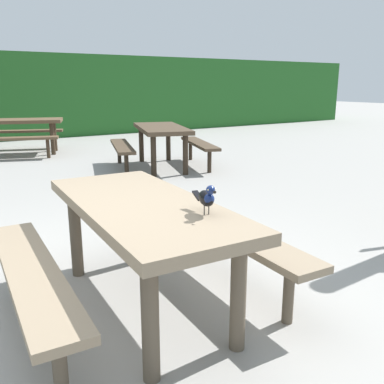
{
  "coord_description": "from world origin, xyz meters",
  "views": [
    {
      "loc": [
        -0.72,
        -2.41,
        1.47
      ],
      "look_at": [
        0.57,
        -0.36,
        0.84
      ],
      "focal_mm": 39.21,
      "sensor_mm": 36.0,
      "label": 1
    }
  ],
  "objects_px": {
    "bird_grackle": "(207,198)",
    "picnic_table_mid_left": "(18,128)",
    "picnic_table_foreground": "(142,228)",
    "picnic_table_mid_right": "(161,137)"
  },
  "relations": [
    {
      "from": "bird_grackle",
      "to": "picnic_table_foreground",
      "type": "bearing_deg",
      "value": 112.09
    },
    {
      "from": "picnic_table_mid_left",
      "to": "picnic_table_mid_right",
      "type": "relative_size",
      "value": 1.01
    },
    {
      "from": "picnic_table_mid_right",
      "to": "bird_grackle",
      "type": "bearing_deg",
      "value": -115.37
    },
    {
      "from": "bird_grackle",
      "to": "picnic_table_mid_right",
      "type": "distance_m",
      "value": 5.21
    },
    {
      "from": "picnic_table_mid_left",
      "to": "picnic_table_mid_right",
      "type": "bearing_deg",
      "value": -58.33
    },
    {
      "from": "picnic_table_mid_right",
      "to": "picnic_table_mid_left",
      "type": "bearing_deg",
      "value": 121.67
    },
    {
      "from": "bird_grackle",
      "to": "picnic_table_mid_left",
      "type": "xyz_separation_m",
      "value": [
        0.38,
        7.7,
        -0.29
      ]
    },
    {
      "from": "picnic_table_mid_left",
      "to": "picnic_table_mid_right",
      "type": "height_order",
      "value": "same"
    },
    {
      "from": "bird_grackle",
      "to": "picnic_table_mid_left",
      "type": "relative_size",
      "value": 0.13
    },
    {
      "from": "picnic_table_foreground",
      "to": "picnic_table_mid_left",
      "type": "height_order",
      "value": "same"
    }
  ]
}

